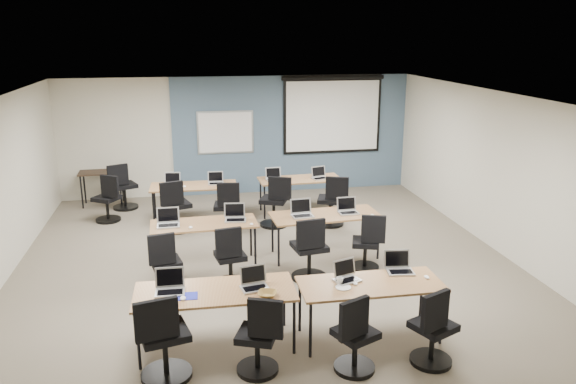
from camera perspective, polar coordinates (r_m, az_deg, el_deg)
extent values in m
cube|color=#6B6354|center=(9.10, -2.01, -7.71)|extent=(8.00, 9.00, 0.02)
cube|color=white|center=(8.39, -2.19, 9.44)|extent=(8.00, 9.00, 0.02)
cube|color=beige|center=(13.01, -5.06, 5.71)|extent=(8.00, 0.04, 2.70)
cube|color=beige|center=(4.56, 6.61, -14.47)|extent=(8.00, 0.04, 2.70)
cube|color=beige|center=(10.02, 21.15, 1.60)|extent=(0.04, 9.00, 2.70)
cube|color=#3D5977|center=(13.15, 0.41, 5.89)|extent=(5.50, 0.04, 2.70)
cube|color=#A9B7C0|center=(12.90, -6.37, 6.04)|extent=(1.28, 0.02, 0.98)
cube|color=white|center=(12.89, -6.37, 6.03)|extent=(1.20, 0.02, 0.90)
cube|color=black|center=(13.24, 4.54, 7.87)|extent=(2.32, 0.03, 1.82)
cube|color=white|center=(13.23, 4.55, 7.70)|extent=(2.20, 0.02, 1.62)
cylinder|color=black|center=(13.14, 4.63, 11.50)|extent=(2.40, 0.10, 0.10)
cube|color=brown|center=(6.74, -7.41, -10.01)|extent=(1.88, 0.78, 0.03)
cylinder|color=black|center=(6.64, -14.98, -14.45)|extent=(0.04, 0.04, 0.70)
cylinder|color=black|center=(6.71, 0.63, -13.52)|extent=(0.04, 0.04, 0.70)
cylinder|color=black|center=(7.22, -14.62, -11.81)|extent=(0.04, 0.04, 0.70)
cylinder|color=black|center=(7.28, -0.40, -10.99)|extent=(0.04, 0.04, 0.70)
cube|color=brown|center=(6.94, 8.39, -9.25)|extent=(1.74, 0.72, 0.03)
cylinder|color=black|center=(6.65, 2.30, -13.83)|extent=(0.04, 0.04, 0.70)
cylinder|color=black|center=(7.14, 15.36, -12.18)|extent=(0.04, 0.04, 0.70)
cylinder|color=black|center=(7.16, 1.21, -11.48)|extent=(0.04, 0.04, 0.70)
cylinder|color=black|center=(7.63, 13.39, -10.15)|extent=(0.04, 0.04, 0.70)
cube|color=#A66B3C|center=(9.02, -8.53, -3.23)|extent=(1.67, 0.70, 0.03)
cylinder|color=black|center=(8.89, -13.39, -6.30)|extent=(0.04, 0.04, 0.70)
cylinder|color=black|center=(8.93, -3.34, -5.77)|extent=(0.04, 0.04, 0.70)
cylinder|color=black|center=(9.42, -13.25, -4.99)|extent=(0.04, 0.04, 0.70)
cylinder|color=black|center=(9.46, -3.79, -4.49)|extent=(0.04, 0.04, 0.70)
cube|color=brown|center=(9.35, 3.78, -2.37)|extent=(1.80, 0.75, 0.03)
cylinder|color=black|center=(9.02, -0.96, -5.50)|extent=(0.04, 0.04, 0.70)
cylinder|color=black|center=(9.43, 9.17, -4.74)|extent=(0.04, 0.04, 0.70)
cylinder|color=black|center=(9.60, -1.59, -4.15)|extent=(0.04, 0.04, 0.70)
cylinder|color=black|center=(9.99, 7.98, -3.50)|extent=(0.04, 0.04, 0.70)
cube|color=brown|center=(11.25, -9.56, 0.61)|extent=(1.69, 0.71, 0.03)
cylinder|color=black|center=(11.09, -13.50, -1.81)|extent=(0.04, 0.04, 0.70)
cylinder|color=black|center=(11.11, -5.38, -1.40)|extent=(0.04, 0.04, 0.70)
cylinder|color=black|center=(11.65, -13.38, -0.95)|extent=(0.04, 0.04, 0.70)
cylinder|color=black|center=(11.66, -5.65, -0.56)|extent=(0.04, 0.04, 0.70)
cube|color=olive|center=(11.60, 1.22, 1.29)|extent=(1.69, 0.70, 0.03)
cylinder|color=black|center=(11.29, -2.40, -1.05)|extent=(0.04, 0.04, 0.70)
cylinder|color=black|center=(11.60, 5.30, -0.63)|extent=(0.04, 0.04, 0.70)
cylinder|color=black|center=(11.84, -2.80, -0.24)|extent=(0.04, 0.04, 0.70)
cylinder|color=black|center=(12.15, 4.56, 0.14)|extent=(0.04, 0.04, 0.70)
cube|color=silver|center=(6.75, -11.88, -9.94)|extent=(0.34, 0.25, 0.02)
cube|color=black|center=(6.73, -11.89, -9.92)|extent=(0.29, 0.14, 0.00)
cube|color=silver|center=(6.82, -11.93, -8.47)|extent=(0.34, 0.06, 0.23)
cube|color=black|center=(6.81, -11.93, -8.50)|extent=(0.30, 0.04, 0.19)
ellipsoid|color=white|center=(6.58, -10.62, -10.56)|extent=(0.08, 0.11, 0.04)
cylinder|color=black|center=(6.62, -12.21, -17.64)|extent=(0.56, 0.56, 0.05)
cylinder|color=black|center=(6.50, -12.33, -15.99)|extent=(0.06, 0.06, 0.50)
cube|color=black|center=(6.36, -12.49, -13.78)|extent=(0.50, 0.50, 0.08)
cube|color=black|center=(6.03, -13.22, -12.51)|extent=(0.45, 0.06, 0.44)
cube|color=#B2B2BC|center=(6.72, -3.40, -9.73)|extent=(0.32, 0.23, 0.02)
cube|color=black|center=(6.70, -3.38, -9.71)|extent=(0.27, 0.14, 0.00)
cube|color=#B2B2BC|center=(6.78, -3.55, -8.34)|extent=(0.32, 0.06, 0.22)
cube|color=black|center=(6.77, -3.54, -8.37)|extent=(0.28, 0.04, 0.18)
ellipsoid|color=white|center=(6.69, -2.19, -9.83)|extent=(0.07, 0.11, 0.04)
cylinder|color=black|center=(6.58, -3.10, -17.49)|extent=(0.47, 0.47, 0.05)
cylinder|color=black|center=(6.48, -3.13, -16.14)|extent=(0.06, 0.06, 0.42)
cube|color=black|center=(6.35, -3.16, -14.24)|extent=(0.42, 0.42, 0.08)
cube|color=black|center=(6.07, -2.31, -12.73)|extent=(0.38, 0.06, 0.44)
cube|color=silver|center=(6.94, 6.03, -8.92)|extent=(0.30, 0.22, 0.02)
cube|color=black|center=(6.92, 6.08, -8.89)|extent=(0.26, 0.13, 0.00)
cube|color=silver|center=(7.00, 5.78, -7.65)|extent=(0.30, 0.06, 0.21)
cube|color=black|center=(6.99, 5.79, -7.67)|extent=(0.27, 0.04, 0.17)
ellipsoid|color=white|center=(6.88, 6.84, -9.20)|extent=(0.07, 0.10, 0.03)
cylinder|color=black|center=(6.64, 6.75, -17.25)|extent=(0.47, 0.47, 0.05)
cylinder|color=black|center=(6.55, 6.80, -15.93)|extent=(0.06, 0.06, 0.41)
cube|color=black|center=(6.42, 6.87, -14.06)|extent=(0.41, 0.41, 0.08)
cube|color=black|center=(6.12, 6.72, -12.65)|extent=(0.38, 0.06, 0.44)
cube|color=silver|center=(7.27, 11.34, -7.96)|extent=(0.33, 0.24, 0.02)
cube|color=black|center=(7.25, 11.41, -7.94)|extent=(0.28, 0.14, 0.00)
cube|color=silver|center=(7.33, 11.02, -6.66)|extent=(0.33, 0.06, 0.23)
cube|color=black|center=(7.33, 11.04, -6.69)|extent=(0.29, 0.04, 0.19)
ellipsoid|color=white|center=(7.20, 13.91, -8.39)|extent=(0.07, 0.10, 0.03)
cylinder|color=black|center=(6.91, 14.28, -16.23)|extent=(0.48, 0.48, 0.05)
cylinder|color=black|center=(6.82, 14.39, -14.89)|extent=(0.06, 0.06, 0.42)
cube|color=black|center=(6.69, 14.54, -13.04)|extent=(0.42, 0.42, 0.08)
cube|color=black|center=(6.39, 14.72, -11.66)|extent=(0.39, 0.06, 0.44)
cube|color=#A4A4AC|center=(8.96, -12.07, -3.35)|extent=(0.35, 0.25, 0.02)
cube|color=black|center=(8.94, -12.08, -3.32)|extent=(0.30, 0.15, 0.00)
cube|color=#A4A4AC|center=(9.05, -12.10, -2.27)|extent=(0.35, 0.06, 0.24)
cube|color=black|center=(9.04, -12.10, -2.29)|extent=(0.31, 0.05, 0.20)
ellipsoid|color=white|center=(8.81, -9.86, -3.56)|extent=(0.07, 0.10, 0.03)
cylinder|color=black|center=(8.51, -12.11, -9.64)|extent=(0.46, 0.46, 0.05)
cylinder|color=black|center=(8.44, -12.18, -8.53)|extent=(0.06, 0.06, 0.41)
cube|color=black|center=(8.34, -12.28, -7.00)|extent=(0.41, 0.41, 0.08)
cube|color=black|center=(8.07, -12.71, -5.68)|extent=(0.37, 0.06, 0.44)
cube|color=#ACACAC|center=(9.05, -5.35, -2.86)|extent=(0.34, 0.25, 0.02)
cube|color=black|center=(9.03, -5.34, -2.83)|extent=(0.29, 0.14, 0.00)
cube|color=#ACACAC|center=(9.14, -5.45, -1.83)|extent=(0.34, 0.06, 0.23)
cube|color=black|center=(9.13, -5.44, -1.85)|extent=(0.30, 0.04, 0.19)
ellipsoid|color=white|center=(8.85, -3.72, -3.27)|extent=(0.06, 0.09, 0.03)
cylinder|color=black|center=(8.57, -5.80, -9.14)|extent=(0.47, 0.47, 0.05)
cylinder|color=black|center=(8.50, -5.84, -8.01)|extent=(0.06, 0.06, 0.42)
cube|color=black|center=(8.40, -5.89, -6.46)|extent=(0.42, 0.42, 0.08)
cube|color=black|center=(8.12, -6.05, -5.14)|extent=(0.38, 0.06, 0.44)
cube|color=silver|center=(9.22, 1.48, -2.45)|extent=(0.35, 0.26, 0.02)
cube|color=black|center=(9.19, 1.51, -2.42)|extent=(0.30, 0.15, 0.00)
cube|color=silver|center=(9.30, 1.31, -1.41)|extent=(0.35, 0.06, 0.24)
cube|color=black|center=(9.30, 1.32, -1.42)|extent=(0.31, 0.05, 0.20)
ellipsoid|color=white|center=(8.98, 2.33, -2.96)|extent=(0.08, 0.11, 0.03)
cylinder|color=black|center=(8.74, 2.15, -8.57)|extent=(0.54, 0.54, 0.05)
cylinder|color=black|center=(8.65, 2.16, -7.27)|extent=(0.06, 0.06, 0.48)
cube|color=black|center=(8.54, 2.18, -5.54)|extent=(0.48, 0.48, 0.08)
cube|color=black|center=(8.24, 2.32, -4.29)|extent=(0.44, 0.06, 0.44)
cube|color=#A8A9B5|center=(9.42, 6.17, -2.13)|extent=(0.33, 0.24, 0.02)
cube|color=black|center=(9.40, 6.20, -2.10)|extent=(0.28, 0.14, 0.00)
cube|color=#A8A9B5|center=(9.50, 5.97, -1.17)|extent=(0.33, 0.06, 0.23)
cube|color=black|center=(9.49, 5.98, -1.18)|extent=(0.29, 0.04, 0.19)
ellipsoid|color=white|center=(9.34, 8.58, -2.37)|extent=(0.08, 0.11, 0.04)
cylinder|color=black|center=(9.14, 7.78, -7.57)|extent=(0.46, 0.46, 0.05)
cylinder|color=black|center=(9.07, 7.82, -6.53)|extent=(0.06, 0.06, 0.41)
cube|color=black|center=(8.98, 7.88, -5.08)|extent=(0.41, 0.41, 0.08)
cube|color=black|center=(8.75, 8.67, -3.75)|extent=(0.37, 0.06, 0.44)
cube|color=#B4B4BF|center=(11.29, -11.63, 0.70)|extent=(0.32, 0.23, 0.02)
cube|color=black|center=(11.27, -11.64, 0.73)|extent=(0.27, 0.13, 0.00)
cube|color=#B4B4BF|center=(11.38, -11.66, 1.45)|extent=(0.32, 0.06, 0.22)
cube|color=black|center=(11.38, -11.66, 1.44)|extent=(0.28, 0.04, 0.18)
ellipsoid|color=white|center=(11.15, -10.48, 0.56)|extent=(0.08, 0.11, 0.03)
cylinder|color=black|center=(10.94, -11.13, -3.71)|extent=(0.54, 0.54, 0.05)
cylinder|color=black|center=(10.87, -11.19, -2.65)|extent=(0.06, 0.06, 0.48)
cube|color=black|center=(10.79, -11.27, -1.25)|extent=(0.48, 0.48, 0.08)
cube|color=black|center=(10.51, -11.73, -0.14)|extent=(0.43, 0.06, 0.44)
cube|color=#A5A5AA|center=(11.26, -7.32, 0.85)|extent=(0.30, 0.22, 0.02)
cube|color=black|center=(11.24, -7.32, 0.88)|extent=(0.26, 0.13, 0.00)
cube|color=#A5A5AA|center=(11.35, -7.38, 1.58)|extent=(0.30, 0.06, 0.21)
cube|color=black|center=(11.34, -7.38, 1.57)|extent=(0.27, 0.04, 0.17)
ellipsoid|color=white|center=(11.13, -6.14, 0.72)|extent=(0.08, 0.11, 0.04)
cylinder|color=black|center=(10.80, -6.21, -3.76)|extent=(0.51, 0.51, 0.05)
cylinder|color=black|center=(10.73, -6.24, -2.76)|extent=(0.06, 0.06, 0.45)
cube|color=black|center=(10.65, -6.29, -1.40)|extent=(0.45, 0.45, 0.08)
cube|color=black|center=(10.37, -6.08, -0.25)|extent=(0.41, 0.06, 0.44)
cube|color=#AEAEBA|center=(11.46, -1.41, 1.25)|extent=(0.32, 0.23, 0.02)
cube|color=black|center=(11.44, -1.40, 1.28)|extent=(0.27, 0.14, 0.00)
cube|color=#AEAEBA|center=(11.55, -1.52, 1.99)|extent=(0.32, 0.06, 0.22)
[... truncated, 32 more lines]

